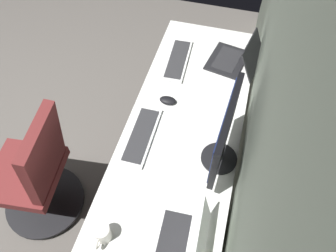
% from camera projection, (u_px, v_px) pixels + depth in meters
% --- Properties ---
extents(wall_back, '(5.07, 0.10, 2.60)m').
position_uv_depth(wall_back, '(274.00, 133.00, 1.23)').
color(wall_back, slate).
rests_on(wall_back, ground).
extents(desk, '(2.27, 0.67, 0.73)m').
position_uv_depth(desk, '(176.00, 157.00, 1.90)').
color(desk, white).
rests_on(desk, ground).
extents(drawer_pedestal, '(0.40, 0.51, 0.69)m').
position_uv_depth(drawer_pedestal, '(164.00, 236.00, 1.95)').
color(drawer_pedestal, white).
rests_on(drawer_pedestal, ground).
extents(monitor_primary, '(0.50, 0.20, 0.43)m').
position_uv_depth(monitor_primary, '(225.00, 133.00, 1.62)').
color(monitor_primary, black).
rests_on(monitor_primary, desk).
extents(laptop_leftmost, '(0.30, 0.27, 0.21)m').
position_uv_depth(laptop_leftmost, '(185.00, 235.00, 1.52)').
color(laptop_leftmost, white).
rests_on(laptop_leftmost, desk).
extents(laptop_left, '(0.36, 0.39, 0.22)m').
position_uv_depth(laptop_left, '(237.00, 58.00, 2.22)').
color(laptop_left, black).
rests_on(laptop_left, desk).
extents(keyboard_main, '(0.42, 0.14, 0.02)m').
position_uv_depth(keyboard_main, '(141.00, 136.00, 1.90)').
color(keyboard_main, silver).
rests_on(keyboard_main, desk).
extents(keyboard_spare, '(0.43, 0.16, 0.02)m').
position_uv_depth(keyboard_spare, '(177.00, 60.00, 2.27)').
color(keyboard_spare, silver).
rests_on(keyboard_spare, desk).
extents(mouse_spare, '(0.06, 0.10, 0.03)m').
position_uv_depth(mouse_spare, '(168.00, 100.00, 2.04)').
color(mouse_spare, black).
rests_on(mouse_spare, desk).
extents(coffee_mug, '(0.12, 0.08, 0.09)m').
position_uv_depth(coffee_mug, '(102.00, 233.00, 1.53)').
color(coffee_mug, silver).
rests_on(coffee_mug, desk).
extents(office_chair, '(0.56, 0.57, 0.97)m').
position_uv_depth(office_chair, '(37.00, 176.00, 2.06)').
color(office_chair, maroon).
rests_on(office_chair, ground).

